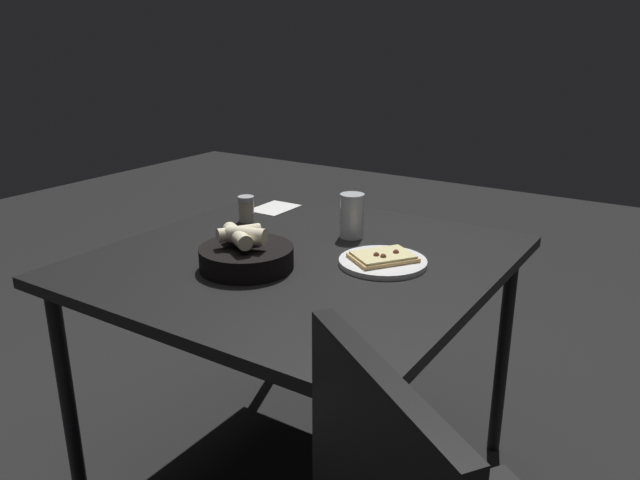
% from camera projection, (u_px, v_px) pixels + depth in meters
% --- Properties ---
extents(ground, '(8.00, 8.00, 0.00)m').
position_uv_depth(ground, '(303.00, 477.00, 1.92)').
color(ground, black).
extents(dining_table, '(1.04, 1.02, 0.73)m').
position_uv_depth(dining_table, '(301.00, 276.00, 1.71)').
color(dining_table, black).
rests_on(dining_table, ground).
extents(pizza_plate, '(0.23, 0.23, 0.04)m').
position_uv_depth(pizza_plate, '(383.00, 261.00, 1.61)').
color(pizza_plate, white).
rests_on(pizza_plate, dining_table).
extents(bread_basket, '(0.24, 0.24, 0.12)m').
position_uv_depth(bread_basket, '(246.00, 254.00, 1.58)').
color(bread_basket, black).
rests_on(bread_basket, dining_table).
extents(beer_glass, '(0.07, 0.07, 0.13)m').
position_uv_depth(beer_glass, '(352.00, 218.00, 1.82)').
color(beer_glass, silver).
rests_on(beer_glass, dining_table).
extents(pepper_shaker, '(0.05, 0.05, 0.08)m').
position_uv_depth(pepper_shaker, '(246.00, 210.00, 1.98)').
color(pepper_shaker, '#BFB299').
rests_on(pepper_shaker, dining_table).
extents(napkin, '(0.16, 0.12, 0.00)m').
position_uv_depth(napkin, '(274.00, 208.00, 2.13)').
color(napkin, white).
rests_on(napkin, dining_table).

